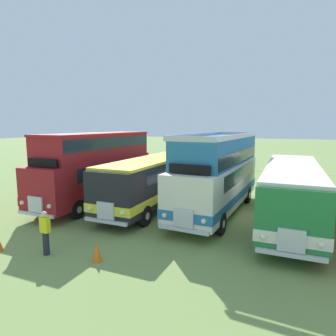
{
  "coord_description": "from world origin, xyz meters",
  "views": [
    {
      "loc": [
        1.76,
        -15.65,
        4.97
      ],
      "look_at": [
        -5.07,
        0.47,
        2.38
      ],
      "focal_mm": 30.98,
      "sensor_mm": 36.0,
      "label": 1
    }
  ],
  "objects_px": {
    "bus_third_in_row": "(218,172)",
    "marshal_person": "(45,233)",
    "cone_near_end": "(97,252)",
    "bus_first_in_row": "(98,164)",
    "bus_fourth_in_row": "(292,189)",
    "bus_second_in_row": "(155,178)"
  },
  "relations": [
    {
      "from": "bus_fourth_in_row",
      "to": "cone_near_end",
      "type": "xyz_separation_m",
      "value": [
        -6.51,
        -7.51,
        -1.4
      ]
    },
    {
      "from": "bus_fourth_in_row",
      "to": "marshal_person",
      "type": "bearing_deg",
      "value": -137.99
    },
    {
      "from": "bus_third_in_row",
      "to": "bus_first_in_row",
      "type": "bearing_deg",
      "value": -175.29
    },
    {
      "from": "bus_third_in_row",
      "to": "bus_fourth_in_row",
      "type": "xyz_separation_m",
      "value": [
        3.87,
        -0.25,
        -0.6
      ]
    },
    {
      "from": "bus_second_in_row",
      "to": "bus_third_in_row",
      "type": "distance_m",
      "value": 3.94
    },
    {
      "from": "bus_third_in_row",
      "to": "marshal_person",
      "type": "xyz_separation_m",
      "value": [
        -4.8,
        -8.06,
        -1.47
      ]
    },
    {
      "from": "bus_third_in_row",
      "to": "cone_near_end",
      "type": "distance_m",
      "value": 8.43
    },
    {
      "from": "bus_third_in_row",
      "to": "marshal_person",
      "type": "height_order",
      "value": "bus_third_in_row"
    },
    {
      "from": "bus_fourth_in_row",
      "to": "cone_near_end",
      "type": "height_order",
      "value": "bus_fourth_in_row"
    },
    {
      "from": "bus_first_in_row",
      "to": "bus_fourth_in_row",
      "type": "height_order",
      "value": "bus_first_in_row"
    },
    {
      "from": "cone_near_end",
      "to": "bus_first_in_row",
      "type": "bearing_deg",
      "value": 125.76
    },
    {
      "from": "bus_second_in_row",
      "to": "bus_fourth_in_row",
      "type": "xyz_separation_m",
      "value": [
        7.76,
        -0.03,
        0.0
      ]
    },
    {
      "from": "bus_second_in_row",
      "to": "bus_third_in_row",
      "type": "relative_size",
      "value": 1.04
    },
    {
      "from": "bus_first_in_row",
      "to": "bus_third_in_row",
      "type": "bearing_deg",
      "value": 4.71
    },
    {
      "from": "bus_fourth_in_row",
      "to": "cone_near_end",
      "type": "bearing_deg",
      "value": -130.95
    },
    {
      "from": "bus_second_in_row",
      "to": "bus_third_in_row",
      "type": "height_order",
      "value": "bus_third_in_row"
    },
    {
      "from": "bus_third_in_row",
      "to": "bus_fourth_in_row",
      "type": "relative_size",
      "value": 0.89
    },
    {
      "from": "bus_second_in_row",
      "to": "cone_near_end",
      "type": "relative_size",
      "value": 14.19
    },
    {
      "from": "bus_third_in_row",
      "to": "marshal_person",
      "type": "distance_m",
      "value": 9.49
    },
    {
      "from": "bus_third_in_row",
      "to": "bus_fourth_in_row",
      "type": "distance_m",
      "value": 3.93
    },
    {
      "from": "bus_fourth_in_row",
      "to": "bus_second_in_row",
      "type": "bearing_deg",
      "value": 179.77
    },
    {
      "from": "marshal_person",
      "to": "bus_second_in_row",
      "type": "bearing_deg",
      "value": 83.38
    }
  ]
}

